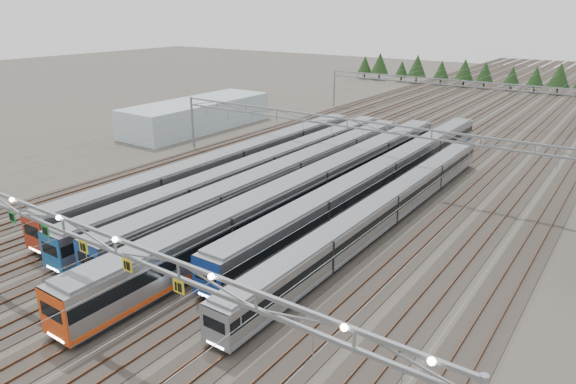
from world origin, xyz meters
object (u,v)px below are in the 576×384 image
Objects in this scene: gantry_near at (62,228)px; gantry_mid at (347,130)px; train_b at (265,169)px; train_d at (315,186)px; train_e at (384,176)px; train_a at (235,163)px; gantry_far at (458,88)px; train_c at (290,176)px; train_f at (386,208)px; west_shed at (198,115)px.

gantry_near reaches higher than gantry_mid.
train_d is at bearing -15.67° from train_b.
gantry_near is at bearing -94.53° from train_d.
train_b is at bearing -156.29° from train_e.
train_a is 0.98× the size of gantry_far.
train_c is 11.38m from train_e.
train_f is 31.01m from gantry_near.
train_a is 19.14m from train_e.
train_a is at bearing 109.90° from gantry_near.
gantry_mid is (-11.25, 11.71, 4.49)m from train_f.
train_b is at bearing 170.21° from train_f.
train_f is (4.50, -9.03, -0.25)m from train_e.
gantry_mid is at bearing 51.88° from train_b.
gantry_far is (2.25, 54.64, 4.10)m from train_c.
train_b is 54.19m from gantry_far.
train_a is 0.99× the size of train_c.
train_a is 9.01m from train_c.
gantry_far is (0.05, 85.12, -0.70)m from gantry_near.
train_b is 14.74m from train_e.
train_b is at bearing -97.18° from gantry_far.
gantry_near reaches higher than train_b.
gantry_far is (6.75, 53.60, 4.25)m from train_b.
west_shed is (-43.48, 12.65, 0.42)m from train_e.
train_c is 10.71m from gantry_mid.
train_c is 39.67m from west_shed.
train_c is at bearing -103.14° from gantry_mid.
train_c is at bearing 161.73° from train_d.
train_b is 0.91× the size of train_d.
train_a is at bearing 177.02° from train_c.
west_shed reaches higher than train_f.
train_e is at bearing 23.71° from train_b.
gantry_mid reaches higher than train_e.
gantry_mid is 1.88× the size of west_shed.
gantry_far reaches higher than train_e.
train_d is 9.03m from train_f.
train_e is at bearing 116.48° from train_f.
train_b is at bearing 7.21° from train_a.
train_e reaches higher than train_b.
gantry_far reaches higher than train_b.
west_shed is at bearing 150.36° from train_c.
gantry_mid is (0.05, 40.12, -0.70)m from gantry_near.
train_e is at bearing 37.74° from train_c.
train_a reaches higher than train_e.
train_d is 9.58m from train_e.
gantry_far is at bearing 98.06° from train_e.
west_shed is (-47.98, 21.69, 0.67)m from train_f.
train_c is 0.90× the size of train_e.
train_c is (4.50, -1.04, 0.15)m from train_b.
train_f is at bearing -46.14° from gantry_mid.
train_e is at bearing 61.97° from train_d.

